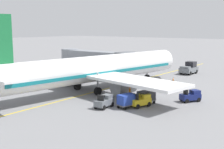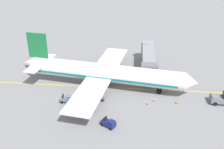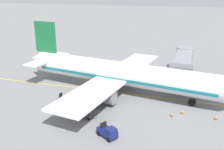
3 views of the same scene
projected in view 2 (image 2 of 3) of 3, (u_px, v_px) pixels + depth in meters
name	position (u px, v px, depth m)	size (l,w,h in m)	color
ground_plane	(111.00, 87.00, 55.93)	(400.00, 400.00, 0.00)	slate
gate_lead_in_line	(111.00, 87.00, 55.93)	(0.24, 80.00, 0.01)	gold
parked_airliner	(104.00, 73.00, 54.91)	(30.44, 37.28, 10.63)	white
jet_bridge	(148.00, 57.00, 61.50)	(16.19, 3.50, 4.98)	gray
pushback_tractor	(223.00, 98.00, 50.01)	(2.33, 4.47, 2.40)	slate
baggage_tug_lead	(109.00, 123.00, 43.84)	(2.34, 2.76, 1.62)	navy
baggage_tug_trailing	(67.00, 99.00, 50.62)	(1.49, 2.60, 1.62)	slate
baggage_tug_spare	(79.00, 109.00, 47.61)	(1.89, 2.74, 1.62)	gold
baggage_cart_front	(87.00, 108.00, 47.53)	(1.74, 2.98, 1.58)	#4C4C51
baggage_cart_second_in_train	(72.00, 104.00, 48.50)	(1.74, 2.98, 1.58)	#4C4C51
ground_crew_wing_walker	(92.00, 100.00, 49.93)	(0.51, 0.63, 1.69)	#232328
safety_cone_nose_left	(147.00, 103.00, 50.10)	(0.36, 0.36, 0.59)	black
safety_cone_nose_right	(176.00, 102.00, 50.36)	(0.36, 0.36, 0.59)	black
safety_cone_wing_tip	(154.00, 100.00, 51.03)	(0.36, 0.36, 0.59)	black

